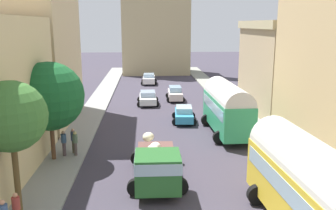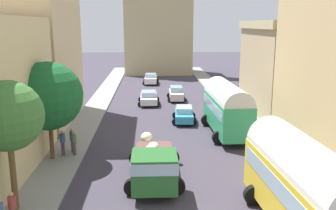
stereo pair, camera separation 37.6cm
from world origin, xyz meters
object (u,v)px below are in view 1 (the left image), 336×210
car_0 (148,98)px  car_1 (149,79)px  parked_bus_1 (227,106)px  car_3 (175,93)px  pedestrian_2 (73,140)px  parked_bus_0 (307,182)px  car_2 (184,114)px  pedestrian_0 (64,142)px  pedestrian_3 (75,142)px  cargo_truck_0 (157,164)px  pedestrian_4 (16,209)px

car_0 → car_1: 13.89m
parked_bus_1 → car_3: 13.94m
pedestrian_2 → parked_bus_1: bearing=19.8°
parked_bus_0 → car_1: size_ratio=2.01×
car_2 → pedestrian_0: pedestrian_0 is taller
pedestrian_3 → pedestrian_0: bearing=-176.1°
parked_bus_1 → pedestrian_3: 12.08m
car_0 → pedestrian_0: 17.01m
car_1 → pedestrian_0: (-5.93, -29.93, 0.28)m
cargo_truck_0 → car_1: size_ratio=1.75×
cargo_truck_0 → car_0: size_ratio=1.72×
car_0 → pedestrian_3: 16.73m
car_3 → pedestrian_0: 20.18m
cargo_truck_0 → pedestrian_0: bearing=142.7°
cargo_truck_0 → pedestrian_4: (-6.08, -4.21, -0.20)m
car_0 → cargo_truck_0: bearing=-89.1°
parked_bus_1 → pedestrian_4: 17.98m
car_2 → pedestrian_3: bearing=-133.7°
car_2 → pedestrian_4: bearing=-117.4°
car_1 → pedestrian_2: 29.88m
cargo_truck_0 → pedestrian_3: cargo_truck_0 is taller
parked_bus_1 → car_1: (-5.90, 25.31, -1.52)m
car_1 → parked_bus_1: bearing=-76.9°
pedestrian_3 → cargo_truck_0: bearing=-41.2°
car_0 → car_2: size_ratio=1.04×
pedestrian_3 → car_1: bearing=80.1°
pedestrian_2 → car_0: bearing=71.7°
car_1 → car_3: (2.89, -11.78, 0.03)m
parked_bus_0 → parked_bus_1: bearing=90.8°
car_2 → pedestrian_2: (-8.32, -7.98, 0.34)m
car_0 → pedestrian_2: bearing=-108.3°
car_2 → pedestrian_3: (-8.10, -8.47, 0.31)m
cargo_truck_0 → pedestrian_4: cargo_truck_0 is taller
cargo_truck_0 → pedestrian_0: (-5.96, 4.54, -0.15)m
parked_bus_0 → cargo_truck_0: bearing=140.5°
parked_bus_1 → car_0: (-6.19, 11.42, -1.56)m
cargo_truck_0 → parked_bus_0: bearing=-39.5°
car_2 → pedestrian_2: bearing=-136.2°
car_3 → pedestrian_4: 28.34m
pedestrian_4 → car_2: bearing=62.6°
car_1 → pedestrian_4: size_ratio=2.32×
parked_bus_0 → pedestrian_2: (-11.52, 10.08, -1.21)m
cargo_truck_0 → pedestrian_2: 7.46m
car_1 → car_3: bearing=-76.2°
parked_bus_0 → parked_bus_1: (-0.19, 14.16, 0.03)m
pedestrian_3 → car_0: bearing=72.9°
parked_bus_0 → car_1: (-6.09, 39.47, -1.49)m
pedestrian_4 → pedestrian_0: bearing=89.2°
parked_bus_0 → pedestrian_0: bearing=141.6°
pedestrian_3 → car_2: bearing=46.3°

